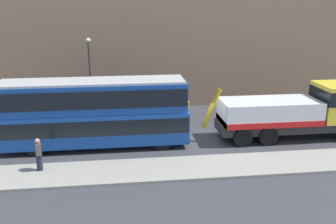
% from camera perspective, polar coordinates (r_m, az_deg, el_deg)
% --- Properties ---
extents(ground_plane, '(120.00, 120.00, 0.00)m').
position_cam_1_polar(ground_plane, '(24.11, 4.98, -4.14)').
color(ground_plane, '#38383D').
extents(near_kerb, '(60.00, 2.80, 0.15)m').
position_cam_1_polar(near_kerb, '(20.32, 7.46, -8.12)').
color(near_kerb, gray).
rests_on(near_kerb, ground_plane).
extents(building_facade, '(60.00, 1.50, 16.00)m').
position_cam_1_polar(building_facade, '(30.85, 1.99, 15.80)').
color(building_facade, '#9E7A5B').
rests_on(building_facade, ground_plane).
extents(recovery_tow_truck, '(10.14, 2.67, 3.67)m').
position_cam_1_polar(recovery_tow_truck, '(25.19, 18.72, 0.15)').
color(recovery_tow_truck, '#2D2D2D').
rests_on(recovery_tow_truck, ground_plane).
extents(double_decker_bus, '(11.05, 2.58, 4.06)m').
position_cam_1_polar(double_decker_bus, '(22.64, -11.05, 0.16)').
color(double_decker_bus, '#19479E').
rests_on(double_decker_bus, ground_plane).
extents(pedestrian_onlooker, '(0.38, 0.46, 1.71)m').
position_cam_1_polar(pedestrian_onlooker, '(20.32, -18.88, -6.13)').
color(pedestrian_onlooker, '#232333').
rests_on(pedestrian_onlooker, near_kerb).
extents(street_lamp, '(0.36, 0.36, 5.83)m').
position_cam_1_polar(street_lamp, '(28.81, -11.67, 6.20)').
color(street_lamp, '#38383D').
rests_on(street_lamp, ground_plane).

